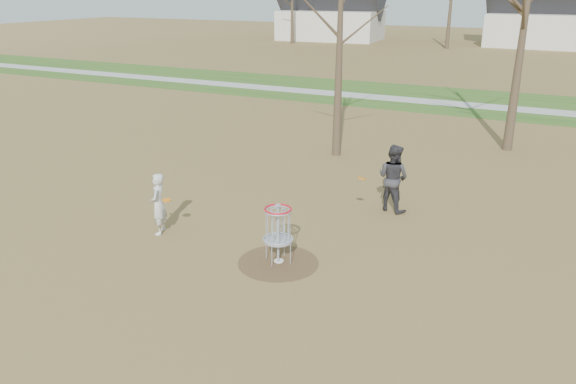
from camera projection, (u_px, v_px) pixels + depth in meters
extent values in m
plane|color=brown|center=(278.00, 263.00, 12.44)|extent=(160.00, 160.00, 0.00)
cube|color=#2D5119|center=(457.00, 101.00, 30.11)|extent=(160.00, 8.00, 0.01)
cube|color=#9E9E99|center=(453.00, 104.00, 29.27)|extent=(160.00, 1.50, 0.01)
cylinder|color=#47331E|center=(278.00, 263.00, 12.44)|extent=(1.80, 1.80, 0.01)
imported|color=silver|center=(158.00, 204.00, 13.69)|extent=(0.56, 0.66, 1.54)
imported|color=#312F34|center=(393.00, 178.00, 15.08)|extent=(1.06, 0.93, 1.85)
cylinder|color=white|center=(279.00, 261.00, 12.49)|extent=(0.22, 0.22, 0.02)
cylinder|color=orange|center=(362.00, 178.00, 14.04)|extent=(0.23, 0.22, 0.09)
cylinder|color=orange|center=(167.00, 200.00, 13.38)|extent=(0.22, 0.22, 0.02)
cylinder|color=#9EA3AD|center=(278.00, 235.00, 12.21)|extent=(0.05, 0.05, 1.35)
cylinder|color=#9EA3AD|center=(278.00, 240.00, 12.25)|extent=(0.64, 0.64, 0.04)
torus|color=#9EA3AD|center=(278.00, 211.00, 12.01)|extent=(0.60, 0.60, 0.04)
torus|color=red|center=(278.00, 209.00, 12.00)|extent=(0.60, 0.60, 0.04)
cone|color=#382B1E|center=(339.00, 49.00, 19.13)|extent=(0.32, 0.32, 7.50)
cone|color=#382B1E|center=(523.00, 32.00, 19.62)|extent=(0.36, 0.36, 8.50)
cone|color=#382B1E|center=(292.00, 4.00, 58.93)|extent=(0.36, 0.36, 8.00)
cone|color=#382B1E|center=(451.00, 0.00, 53.79)|extent=(0.40, 0.40, 9.00)
cube|color=silver|center=(331.00, 25.00, 63.97)|extent=(11.46, 7.75, 3.20)
cube|color=silver|center=(541.00, 30.00, 56.51)|extent=(10.24, 7.34, 3.20)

